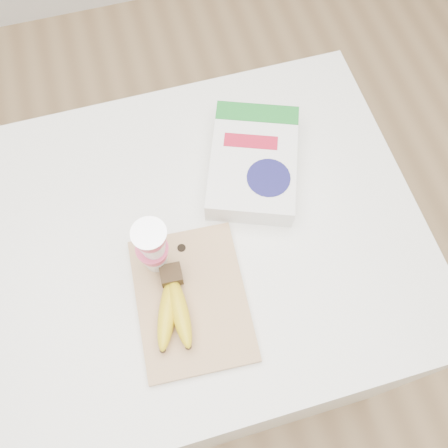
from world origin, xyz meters
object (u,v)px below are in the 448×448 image
(table, at_px, (167,304))
(cereal_box, at_px, (253,162))
(bananas, at_px, (173,307))
(yogurt_stack, at_px, (152,247))
(cutting_board, at_px, (192,299))

(table, distance_m, cereal_box, 0.64)
(bananas, bearing_deg, cereal_box, 47.87)
(cereal_box, bearing_deg, yogurt_stack, -125.61)
(cutting_board, xyz_separation_m, bananas, (-0.04, -0.02, 0.03))
(yogurt_stack, bearing_deg, cutting_board, -62.56)
(bananas, bearing_deg, table, 99.61)
(cutting_board, distance_m, yogurt_stack, 0.16)
(cutting_board, bearing_deg, table, 118.26)
(bananas, bearing_deg, yogurt_stack, 94.98)
(table, relative_size, yogurt_stack, 7.71)
(table, relative_size, cutting_board, 4.04)
(cutting_board, xyz_separation_m, cereal_box, (0.24, 0.29, 0.03))
(yogurt_stack, bearing_deg, table, 109.05)
(yogurt_stack, relative_size, cereal_box, 0.48)
(table, height_order, cereal_box, cereal_box)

